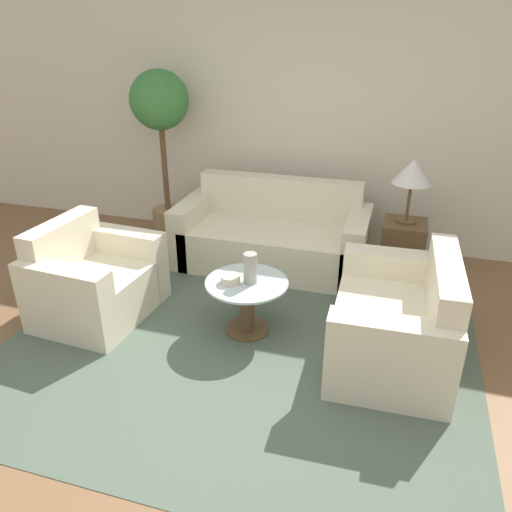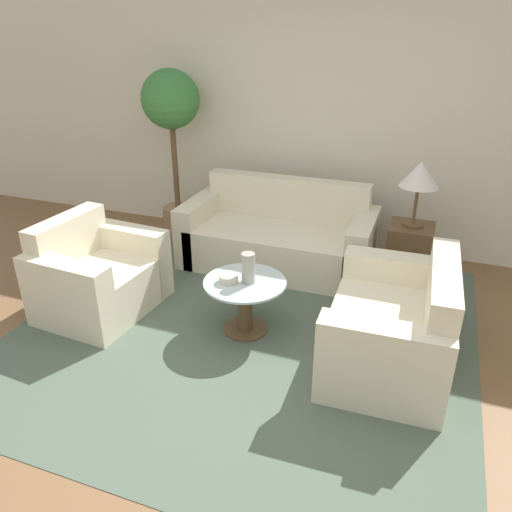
# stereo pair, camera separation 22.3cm
# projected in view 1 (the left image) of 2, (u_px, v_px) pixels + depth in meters

# --- Properties ---
(ground_plane) EXTENTS (14.00, 14.00, 0.00)m
(ground_plane) POSITION_uv_depth(u_px,v_px,m) (216.00, 397.00, 3.32)
(ground_plane) COLOR brown
(wall_back) EXTENTS (10.00, 0.06, 2.60)m
(wall_back) POSITION_uv_depth(u_px,v_px,m) (308.00, 122.00, 5.19)
(wall_back) COLOR beige
(wall_back) RESTS_ON ground_plane
(rug) EXTENTS (3.53, 3.37, 0.01)m
(rug) POSITION_uv_depth(u_px,v_px,m) (247.00, 330.00, 4.03)
(rug) COLOR #4C5B4C
(rug) RESTS_ON ground_plane
(sofa_main) EXTENTS (1.87, 0.86, 0.83)m
(sofa_main) POSITION_uv_depth(u_px,v_px,m) (273.00, 237.00, 5.04)
(sofa_main) COLOR beige
(sofa_main) RESTS_ON ground_plane
(armchair) EXTENTS (0.86, 1.03, 0.80)m
(armchair) POSITION_uv_depth(u_px,v_px,m) (92.00, 283.00, 4.17)
(armchair) COLOR beige
(armchair) RESTS_ON ground_plane
(loveseat) EXTENTS (0.85, 1.25, 0.82)m
(loveseat) POSITION_uv_depth(u_px,v_px,m) (401.00, 325.00, 3.59)
(loveseat) COLOR beige
(loveseat) RESTS_ON ground_plane
(coffee_table) EXTENTS (0.65, 0.65, 0.45)m
(coffee_table) POSITION_uv_depth(u_px,v_px,m) (247.00, 299.00, 3.91)
(coffee_table) COLOR brown
(coffee_table) RESTS_ON ground_plane
(side_table) EXTENTS (0.40, 0.40, 0.58)m
(side_table) POSITION_uv_depth(u_px,v_px,m) (402.00, 251.00, 4.73)
(side_table) COLOR brown
(side_table) RESTS_ON ground_plane
(table_lamp) EXTENTS (0.34, 0.34, 0.60)m
(table_lamp) POSITION_uv_depth(u_px,v_px,m) (413.00, 173.00, 4.40)
(table_lamp) COLOR brown
(table_lamp) RESTS_ON side_table
(potted_plant) EXTENTS (0.61, 0.61, 1.83)m
(potted_plant) POSITION_uv_depth(u_px,v_px,m) (161.00, 121.00, 5.20)
(potted_plant) COLOR #93704C
(potted_plant) RESTS_ON ground_plane
(vase) EXTENTS (0.10, 0.10, 0.24)m
(vase) POSITION_uv_depth(u_px,v_px,m) (250.00, 268.00, 3.78)
(vase) COLOR #9E998E
(vase) RESTS_ON coffee_table
(bowl) EXTENTS (0.15, 0.15, 0.06)m
(bowl) POSITION_uv_depth(u_px,v_px,m) (231.00, 279.00, 3.81)
(bowl) COLOR beige
(bowl) RESTS_ON coffee_table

